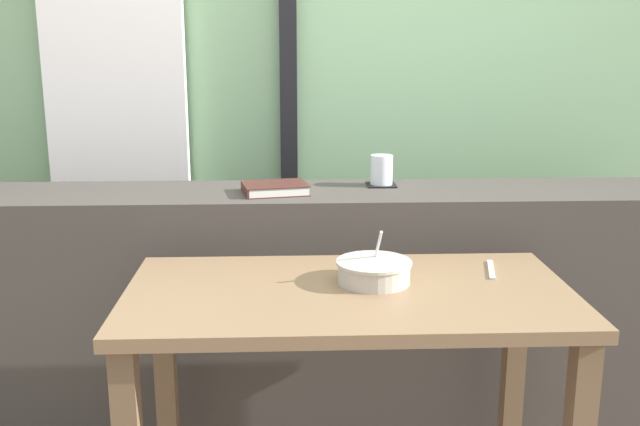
% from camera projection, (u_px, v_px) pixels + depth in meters
% --- Properties ---
extents(outdoor_backdrop, '(4.80, 0.08, 2.80)m').
position_uv_depth(outdoor_backdrop, '(306.00, 28.00, 3.02)').
color(outdoor_backdrop, '#8EBC89').
rests_on(outdoor_backdrop, ground).
extents(curtain_left_panel, '(0.56, 0.06, 2.50)m').
position_uv_depth(curtain_left_panel, '(114.00, 66.00, 2.93)').
color(curtain_left_panel, white).
rests_on(curtain_left_panel, ground).
extents(window_divider_post, '(0.07, 0.05, 2.60)m').
position_uv_depth(window_divider_post, '(288.00, 53.00, 2.97)').
color(window_divider_post, black).
rests_on(window_divider_post, ground).
extents(dark_console_ledge, '(2.80, 0.39, 0.86)m').
position_uv_depth(dark_console_ledge, '(312.00, 310.00, 2.58)').
color(dark_console_ledge, '#423D38').
rests_on(dark_console_ledge, ground).
extents(breakfast_table, '(1.18, 0.62, 0.72)m').
position_uv_depth(breakfast_table, '(349.00, 331.00, 1.96)').
color(breakfast_table, brown).
rests_on(breakfast_table, ground).
extents(coaster_square, '(0.10, 0.10, 0.00)m').
position_uv_depth(coaster_square, '(381.00, 185.00, 2.56)').
color(coaster_square, black).
rests_on(coaster_square, dark_console_ledge).
extents(juice_glass, '(0.08, 0.08, 0.10)m').
position_uv_depth(juice_glass, '(382.00, 171.00, 2.55)').
color(juice_glass, white).
rests_on(juice_glass, coaster_square).
extents(closed_book, '(0.23, 0.19, 0.03)m').
position_uv_depth(closed_book, '(275.00, 188.00, 2.44)').
color(closed_book, '#47231E').
rests_on(closed_book, dark_console_ledge).
extents(soup_bowl, '(0.20, 0.20, 0.15)m').
position_uv_depth(soup_bowl, '(374.00, 272.00, 1.97)').
color(soup_bowl, '#BCB7A8').
rests_on(soup_bowl, breakfast_table).
extents(fork_utensil, '(0.05, 0.17, 0.01)m').
position_uv_depth(fork_utensil, '(491.00, 270.00, 2.08)').
color(fork_utensil, silver).
rests_on(fork_utensil, breakfast_table).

